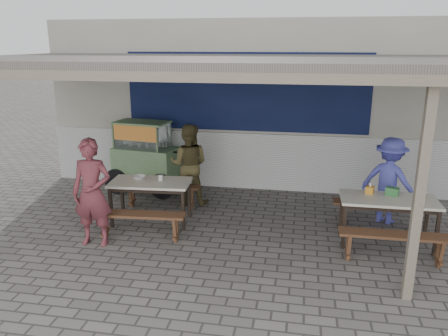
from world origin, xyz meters
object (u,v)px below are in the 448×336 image
(patron_wall_side, at_px, (189,164))
(donation_box, at_px, (392,191))
(table_right, at_px, (388,203))
(patron_right_table, at_px, (389,181))
(bench_left_street, at_px, (139,220))
(patron_street_side, at_px, (92,193))
(bench_left_wall, at_px, (161,191))
(tissue_box, at_px, (370,190))
(condiment_jar, at_px, (161,178))
(condiment_bowl, at_px, (139,177))
(bench_right_wall, at_px, (380,209))
(vendor_cart, at_px, (145,154))
(table_left, at_px, (150,186))
(bench_right_street, at_px, (394,241))

(patron_wall_side, xyz_separation_m, donation_box, (3.53, -1.06, 0.03))
(table_right, relative_size, patron_right_table, 0.95)
(bench_left_street, bearing_deg, patron_street_side, -162.62)
(bench_left_wall, bearing_deg, tissue_box, -15.13)
(tissue_box, xyz_separation_m, condiment_jar, (-3.45, 0.07, -0.01))
(condiment_jar, bearing_deg, patron_street_side, -124.58)
(patron_wall_side, relative_size, donation_box, 8.32)
(bench_left_street, height_order, donation_box, donation_box)
(bench_left_street, xyz_separation_m, patron_wall_side, (0.35, 1.77, 0.44))
(patron_street_side, height_order, patron_right_table, patron_street_side)
(patron_street_side, distance_m, condiment_bowl, 1.13)
(patron_right_table, bearing_deg, condiment_bowl, 40.89)
(patron_right_table, bearing_deg, bench_right_wall, 93.41)
(bench_left_street, xyz_separation_m, condiment_bowl, (-0.29, 0.82, 0.44))
(bench_right_wall, distance_m, tissue_box, 0.69)
(condiment_jar, bearing_deg, donation_box, -1.49)
(patron_wall_side, bearing_deg, vendor_cart, -27.56)
(bench_left_wall, distance_m, patron_right_table, 4.10)
(vendor_cart, bearing_deg, patron_wall_side, -16.78)
(table_left, bearing_deg, condiment_jar, 27.02)
(table_left, height_order, patron_wall_side, patron_wall_side)
(bench_right_street, relative_size, patron_right_table, 1.02)
(condiment_bowl, bearing_deg, patron_street_side, -107.40)
(donation_box, relative_size, condiment_bowl, 0.90)
(patron_right_table, height_order, donation_box, patron_right_table)
(patron_street_side, bearing_deg, tissue_box, 9.54)
(vendor_cart, height_order, condiment_bowl, vendor_cart)
(table_right, relative_size, condiment_bowl, 6.86)
(bench_right_street, relative_size, bench_right_wall, 1.00)
(patron_wall_side, distance_m, tissue_box, 3.36)
(table_left, distance_m, bench_right_street, 3.96)
(bench_left_street, bearing_deg, patron_wall_side, 74.43)
(patron_street_side, xyz_separation_m, condiment_bowl, (0.34, 1.08, -0.06))
(table_right, height_order, tissue_box, tissue_box)
(table_left, xyz_separation_m, bench_right_wall, (3.86, 0.47, -0.33))
(condiment_jar, height_order, condiment_bowl, condiment_jar)
(vendor_cart, distance_m, condiment_jar, 1.69)
(table_right, bearing_deg, bench_left_wall, 167.17)
(condiment_bowl, bearing_deg, bench_left_street, -70.44)
(patron_wall_side, relative_size, tissue_box, 13.52)
(table_right, bearing_deg, donation_box, 66.12)
(vendor_cart, bearing_deg, bench_right_wall, -5.06)
(bench_right_wall, bearing_deg, condiment_jar, -174.54)
(vendor_cart, xyz_separation_m, condiment_bowl, (0.44, -1.46, -0.03))
(patron_street_side, bearing_deg, patron_wall_side, 60.43)
(table_right, xyz_separation_m, tissue_box, (-0.26, 0.18, 0.14))
(bench_left_street, bearing_deg, tissue_box, 7.22)
(bench_right_wall, bearing_deg, tissue_box, -120.27)
(vendor_cart, bearing_deg, tissue_box, -11.28)
(table_left, height_order, table_right, same)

